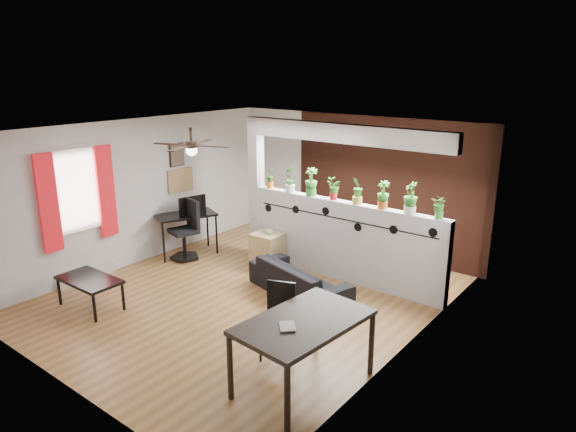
{
  "coord_description": "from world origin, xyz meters",
  "views": [
    {
      "loc": [
        5.0,
        -5.44,
        3.48
      ],
      "look_at": [
        0.32,
        0.6,
        1.23
      ],
      "focal_mm": 32.0,
      "sensor_mm": 36.0,
      "label": 1
    }
  ],
  "objects": [
    {
      "name": "baseboard_heater",
      "position": [
        -2.54,
        -1.2,
        0.09
      ],
      "size": [
        0.08,
        1.0,
        0.18
      ],
      "primitive_type": "cube",
      "color": "beige",
      "rests_on": "ground"
    },
    {
      "name": "potted_plant_7",
      "position": [
        2.38,
        1.5,
        1.54
      ],
      "size": [
        0.18,
        0.14,
        0.36
      ],
      "color": "#3B8D33",
      "rests_on": "partition_wall"
    },
    {
      "name": "room_shell",
      "position": [
        0.0,
        0.0,
        1.3
      ],
      "size": [
        6.3,
        7.1,
        2.9
      ],
      "color": "brown",
      "rests_on": "ground"
    },
    {
      "name": "partition_wall",
      "position": [
        0.8,
        1.5,
        0.68
      ],
      "size": [
        3.6,
        0.18,
        1.35
      ],
      "primitive_type": "cube",
      "color": "#BCBCC1",
      "rests_on": "ground"
    },
    {
      "name": "corkboard",
      "position": [
        -2.58,
        0.95,
        1.35
      ],
      "size": [
        0.03,
        0.6,
        0.45
      ],
      "primitive_type": "cube",
      "color": "#9B764B",
      "rests_on": "room_shell"
    },
    {
      "name": "potted_plant_5",
      "position": [
        1.48,
        1.5,
        1.58
      ],
      "size": [
        0.25,
        0.22,
        0.44
      ],
      "color": "#D45E19",
      "rests_on": "partition_wall"
    },
    {
      "name": "vine_decal",
      "position": [
        0.8,
        1.4,
        1.08
      ],
      "size": [
        3.31,
        0.01,
        0.3
      ],
      "color": "black",
      "rests_on": "partition_wall"
    },
    {
      "name": "office_chair",
      "position": [
        -2.0,
        0.55,
        0.48
      ],
      "size": [
        0.57,
        0.58,
        1.09
      ],
      "color": "black",
      "rests_on": "ground"
    },
    {
      "name": "potted_plant_6",
      "position": [
        1.93,
        1.5,
        1.6
      ],
      "size": [
        0.33,
        0.32,
        0.48
      ],
      "color": "white",
      "rests_on": "partition_wall"
    },
    {
      "name": "dining_table",
      "position": [
        2.06,
        -1.36,
        0.74
      ],
      "size": [
        1.05,
        1.58,
        0.82
      ],
      "color": "black",
      "rests_on": "ground"
    },
    {
      "name": "computer_desk",
      "position": [
        -2.19,
        0.69,
        0.72
      ],
      "size": [
        0.97,
        1.24,
        0.8
      ],
      "color": "black",
      "rests_on": "ground"
    },
    {
      "name": "framed_art",
      "position": [
        -2.58,
        0.9,
        1.85
      ],
      "size": [
        0.03,
        0.34,
        0.44
      ],
      "color": "#8C7259",
      "rests_on": "room_shell"
    },
    {
      "name": "cube_shelf",
      "position": [
        -0.58,
        1.16,
        0.31
      ],
      "size": [
        0.51,
        0.46,
        0.61
      ],
      "primitive_type": "cube",
      "rotation": [
        0.0,
        0.0,
        0.02
      ],
      "color": "tan",
      "rests_on": "ground"
    },
    {
      "name": "potted_plant_1",
      "position": [
        -0.33,
        1.5,
        1.6
      ],
      "size": [
        0.27,
        0.3,
        0.47
      ],
      "color": "white",
      "rests_on": "partition_wall"
    },
    {
      "name": "sofa",
      "position": [
        0.59,
        0.55,
        0.25
      ],
      "size": [
        1.83,
        1.09,
        0.5
      ],
      "primitive_type": "imported",
      "rotation": [
        0.0,
        0.0,
        2.89
      ],
      "color": "black",
      "rests_on": "ground"
    },
    {
      "name": "cup",
      "position": [
        -0.53,
        1.16,
        0.66
      ],
      "size": [
        0.12,
        0.12,
        0.09
      ],
      "primitive_type": "imported",
      "rotation": [
        0.0,
        0.0,
        0.09
      ],
      "color": "gray",
      "rests_on": "cube_shelf"
    },
    {
      "name": "folding_chair",
      "position": [
        1.42,
        -0.99,
        0.56
      ],
      "size": [
        0.49,
        0.49,
        0.94
      ],
      "color": "black",
      "rests_on": "ground"
    },
    {
      "name": "book",
      "position": [
        1.96,
        -1.66,
        0.83
      ],
      "size": [
        0.28,
        0.28,
        0.02
      ],
      "primitive_type": "imported",
      "rotation": [
        0.0,
        0.0,
        0.75
      ],
      "color": "gray",
      "rests_on": "dining_table"
    },
    {
      "name": "brick_panel",
      "position": [
        0.8,
        2.97,
        1.3
      ],
      "size": [
        3.9,
        0.05,
        2.6
      ],
      "primitive_type": "cube",
      "color": "#97422B",
      "rests_on": "ground"
    },
    {
      "name": "potted_plant_4",
      "position": [
        1.03,
        1.5,
        1.58
      ],
      "size": [
        0.24,
        0.27,
        0.44
      ],
      "color": "gold",
      "rests_on": "partition_wall"
    },
    {
      "name": "window_assembly",
      "position": [
        -2.56,
        -1.2,
        1.51
      ],
      "size": [
        0.09,
        1.3,
        1.55
      ],
      "color": "white",
      "rests_on": "room_shell"
    },
    {
      "name": "monitor",
      "position": [
        -2.19,
        0.84,
        0.89
      ],
      "size": [
        0.32,
        0.12,
        0.18
      ],
      "primitive_type": "imported",
      "rotation": [
        0.0,
        0.0,
        1.36
      ],
      "color": "black",
      "rests_on": "computer_desk"
    },
    {
      "name": "potted_plant_2",
      "position": [
        0.12,
        1.5,
        1.6
      ],
      "size": [
        0.32,
        0.29,
        0.48
      ],
      "color": "#338E34",
      "rests_on": "partition_wall"
    },
    {
      "name": "potted_plant_3",
      "position": [
        0.57,
        1.5,
        1.54
      ],
      "size": [
        0.22,
        0.21,
        0.36
      ],
      "color": "#B21F1C",
      "rests_on": "partition_wall"
    },
    {
      "name": "ceiling_fan",
      "position": [
        -0.8,
        -0.3,
        2.31
      ],
      "size": [
        1.19,
        1.19,
        0.43
      ],
      "color": "black",
      "rests_on": "room_shell"
    },
    {
      "name": "ceiling_header",
      "position": [
        0.8,
        1.5,
        2.45
      ],
      "size": [
        3.6,
        0.18,
        0.3
      ],
      "primitive_type": "cube",
      "color": "white",
      "rests_on": "room_shell"
    },
    {
      "name": "pier_column",
      "position": [
        -1.11,
        1.5,
        1.3
      ],
      "size": [
        0.22,
        0.2,
        2.6
      ],
      "primitive_type": "cube",
      "color": "#BCBCC1",
      "rests_on": "ground"
    },
    {
      "name": "potted_plant_0",
      "position": [
        -0.78,
        1.5,
        1.54
      ],
      "size": [
        0.19,
        0.21,
        0.36
      ],
      "color": "orange",
      "rests_on": "partition_wall"
    },
    {
      "name": "coffee_table",
      "position": [
        -1.6,
        -1.71,
        0.41
      ],
      "size": [
        1.0,
        0.56,
        0.46
      ],
      "color": "black",
      "rests_on": "ground"
    }
  ]
}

